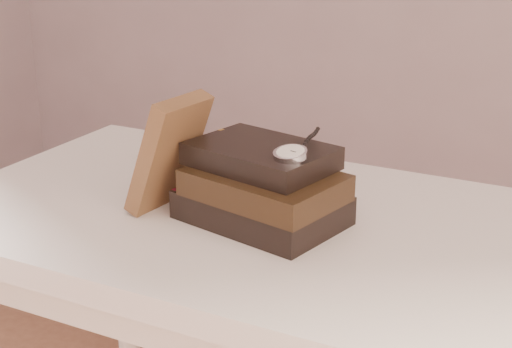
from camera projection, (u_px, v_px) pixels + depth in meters
The scene contains 5 objects.
table at pixel (250, 264), 1.23m from camera, with size 1.00×0.60×0.75m.
book_stack at pixel (263, 187), 1.15m from camera, with size 0.27×0.21×0.12m.
journal at pixel (169, 153), 1.18m from camera, with size 0.03×0.12×0.19m, color #452C1A.
pocket_watch at pixel (292, 152), 1.08m from camera, with size 0.06×0.15×0.02m.
eyeglasses at pixel (253, 156), 1.25m from camera, with size 0.12×0.13×0.05m.
Camera 1 is at (0.52, -0.63, 1.21)m, focal length 53.40 mm.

